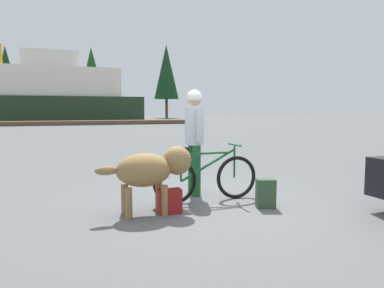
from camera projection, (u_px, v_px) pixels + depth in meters
name	position (u px, v px, depth m)	size (l,w,h in m)	color
ground_plane	(215.00, 204.00, 5.65)	(160.00, 160.00, 0.00)	#595B5B
bicycle	(206.00, 178.00, 5.77)	(1.77, 0.44, 0.91)	black
person_cyclist	(194.00, 131.00, 6.15)	(0.32, 0.53, 1.80)	#19592D
dog	(152.00, 169.00, 5.07)	(1.36, 0.55, 0.94)	olive
backpack	(266.00, 193.00, 5.42)	(0.28, 0.20, 0.43)	#334C33
handbag_pannier	(170.00, 201.00, 5.11)	(0.32, 0.18, 0.35)	maroon
dock_pier	(101.00, 123.00, 35.39)	(19.16, 2.20, 0.40)	brown
ferry_boat	(29.00, 96.00, 40.39)	(24.63, 7.39, 8.50)	#1E331E
pine_tree_far_left	(6.00, 76.00, 54.83)	(4.29, 4.29, 11.06)	#4C331E
pine_tree_center	(92.00, 74.00, 56.56)	(4.14, 4.14, 11.11)	#4C331E
pine_tree_far_right	(166.00, 72.00, 61.65)	(4.17, 4.17, 12.42)	#4C331E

